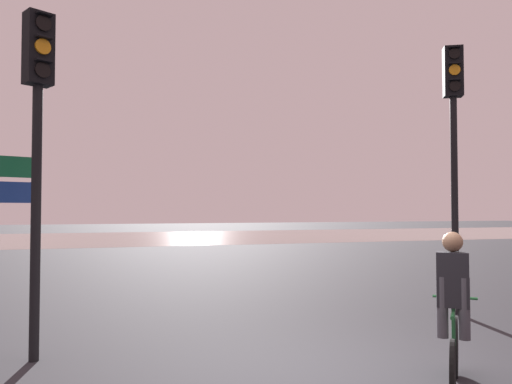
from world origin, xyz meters
TOP-DOWN VIEW (x-y plane):
  - ground_plane at (0.00, 0.00)m, footprint 120.00×120.00m
  - water_strip at (0.00, 28.23)m, footprint 80.00×16.00m
  - traffic_light_near_left at (-3.30, 1.84)m, footprint 0.40×0.42m
  - traffic_light_near_right at (3.45, 2.60)m, footprint 0.39×0.41m
  - cyclist at (0.82, -0.61)m, footprint 1.14×1.33m

SIDE VIEW (x-z plane):
  - ground_plane at x=0.00m, z-range 0.00..0.00m
  - water_strip at x=0.00m, z-range 0.00..0.01m
  - cyclist at x=0.82m, z-range 0.01..1.63m
  - traffic_light_near_left at x=-3.30m, z-range 0.84..5.13m
  - traffic_light_near_right at x=3.45m, z-range 0.91..5.67m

